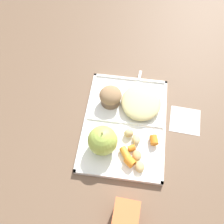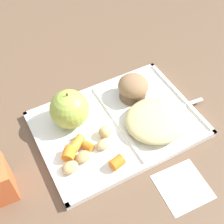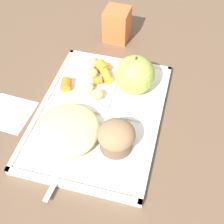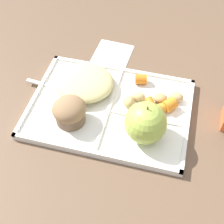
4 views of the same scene
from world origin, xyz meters
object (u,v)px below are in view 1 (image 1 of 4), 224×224
Objects in this scene: bran_muffin at (111,97)px; plastic_fork at (137,90)px; lunch_tray at (125,124)px; milk_carton at (126,215)px; green_apple at (103,140)px.

plastic_fork is (0.06, -0.08, -0.03)m from bran_muffin.
lunch_tray is at bearing 168.94° from plastic_fork.
lunch_tray is at bearing 9.48° from milk_carton.
lunch_tray reaches higher than plastic_fork.
plastic_fork is 0.42m from milk_carton.
lunch_tray is 2.38× the size of plastic_fork.
lunch_tray is 4.15× the size of milk_carton.
green_apple reaches higher than bran_muffin.
plastic_fork is (0.14, -0.03, 0.01)m from lunch_tray.
bran_muffin reaches higher than plastic_fork.
green_apple is (-0.09, 0.06, 0.05)m from lunch_tray.
milk_carton is (-0.36, -0.09, 0.00)m from bran_muffin.
milk_carton reaches higher than lunch_tray.
milk_carton is at bearing -165.95° from bran_muffin.
green_apple is 1.29× the size of bran_muffin.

